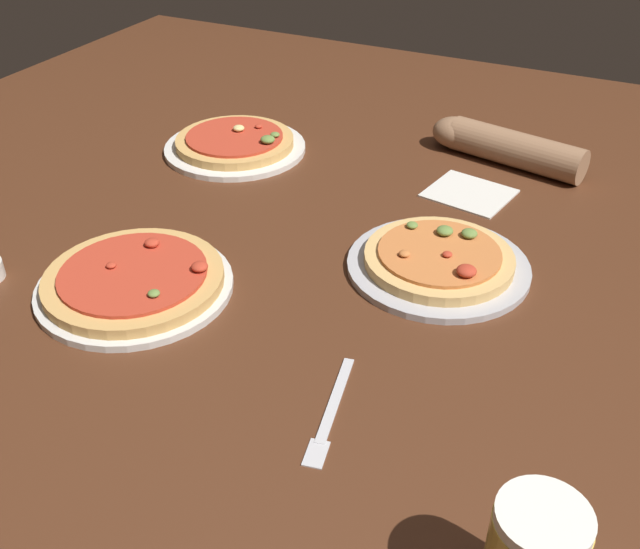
# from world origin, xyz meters

# --- Properties ---
(ground_plane) EXTENTS (2.40, 2.40, 0.03)m
(ground_plane) POSITION_xyz_m (0.00, 0.00, -0.01)
(ground_plane) COLOR #4C2816
(pizza_plate_near) EXTENTS (0.31, 0.31, 0.05)m
(pizza_plate_near) POSITION_xyz_m (-0.26, -0.14, 0.02)
(pizza_plate_near) COLOR silver
(pizza_plate_near) RESTS_ON ground_plane
(pizza_plate_far) EXTENTS (0.30, 0.30, 0.05)m
(pizza_plate_far) POSITION_xyz_m (0.16, 0.13, 0.02)
(pizza_plate_far) COLOR #B2B2B7
(pizza_plate_far) RESTS_ON ground_plane
(pizza_plate_side) EXTENTS (0.31, 0.31, 0.05)m
(pizza_plate_side) POSITION_xyz_m (-0.39, 0.38, 0.02)
(pizza_plate_side) COLOR silver
(pizza_plate_side) RESTS_ON ground_plane
(napkin_folded) EXTENTS (0.17, 0.16, 0.01)m
(napkin_folded) POSITION_xyz_m (0.13, 0.40, 0.00)
(napkin_folded) COLOR silver
(napkin_folded) RESTS_ON ground_plane
(fork_left) EXTENTS (0.06, 0.20, 0.01)m
(fork_left) POSITION_xyz_m (0.14, -0.25, 0.00)
(fork_left) COLOR silver
(fork_left) RESTS_ON ground_plane
(diner_arm) EXTENTS (0.34, 0.13, 0.07)m
(diner_arm) POSITION_xyz_m (0.14, 0.58, 0.04)
(diner_arm) COLOR #936B4C
(diner_arm) RESTS_ON ground_plane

